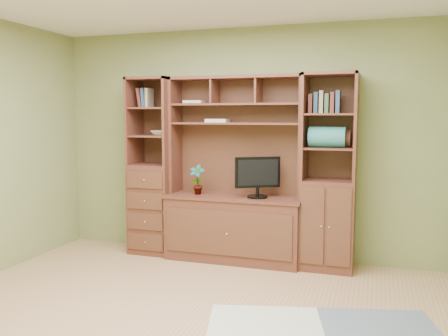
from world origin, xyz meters
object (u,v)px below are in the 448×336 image
(center_hutch, at_px, (234,169))
(left_tower, at_px, (154,166))
(monitor, at_px, (258,170))
(right_tower, at_px, (329,172))

(center_hutch, relative_size, left_tower, 1.00)
(center_hutch, bearing_deg, left_tower, 177.71)
(left_tower, bearing_deg, monitor, -3.36)
(left_tower, height_order, right_tower, same)
(center_hutch, distance_m, right_tower, 1.03)
(monitor, bearing_deg, center_hutch, 142.76)
(center_hutch, height_order, monitor, center_hutch)
(monitor, bearing_deg, left_tower, 146.57)
(right_tower, xyz_separation_m, monitor, (-0.75, -0.07, 0.01))
(right_tower, relative_size, monitor, 3.35)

